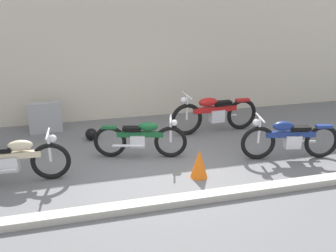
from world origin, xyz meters
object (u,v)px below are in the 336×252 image
object	(u,v)px
motorcycle_red	(214,113)
traffic_cone	(199,163)
helmet	(91,134)
motorcycle_green	(141,138)
stone_marker	(45,118)
motorcycle_blue	(290,138)
motorcycle_cream	(13,160)

from	to	relation	value
motorcycle_red	traffic_cone	bearing A→B (deg)	60.07
helmet	motorcycle_red	size ratio (longest dim) A/B	0.12
helmet	traffic_cone	bearing A→B (deg)	-52.53
motorcycle_green	stone_marker	bearing A→B (deg)	149.92
helmet	stone_marker	bearing A→B (deg)	142.58
stone_marker	motorcycle_blue	world-z (taller)	motorcycle_blue
traffic_cone	motorcycle_green	bearing A→B (deg)	127.18
motorcycle_green	motorcycle_blue	bearing A→B (deg)	-0.46
stone_marker	motorcycle_green	distance (m)	2.84
traffic_cone	motorcycle_blue	size ratio (longest dim) A/B	0.27
motorcycle_green	motorcycle_cream	xyz separation A→B (m)	(-2.39, -0.52, 0.02)
motorcycle_green	motorcycle_cream	world-z (taller)	motorcycle_cream
motorcycle_blue	motorcycle_cream	world-z (taller)	motorcycle_blue
helmet	motorcycle_green	distance (m)	1.58
motorcycle_green	motorcycle_cream	size ratio (longest dim) A/B	0.93
motorcycle_blue	motorcycle_green	distance (m)	3.02
traffic_cone	motorcycle_green	size ratio (longest dim) A/B	0.29
helmet	traffic_cone	size ratio (longest dim) A/B	0.50
motorcycle_green	motorcycle_red	xyz separation A→B (m)	(1.99, 1.00, 0.07)
traffic_cone	motorcycle_blue	xyz separation A→B (m)	(2.04, 0.32, 0.16)
stone_marker	motorcycle_red	world-z (taller)	motorcycle_red
motorcycle_cream	motorcycle_red	world-z (taller)	motorcycle_red
stone_marker	motorcycle_red	xyz separation A→B (m)	(3.98, -1.02, 0.11)
stone_marker	motorcycle_cream	xyz separation A→B (m)	(-0.40, -2.54, 0.06)
motorcycle_red	motorcycle_blue	bearing A→B (deg)	114.32
motorcycle_red	helmet	bearing A→B (deg)	-6.65
traffic_cone	motorcycle_green	world-z (taller)	motorcycle_green
helmet	motorcycle_blue	distance (m)	4.38
traffic_cone	motorcycle_cream	xyz separation A→B (m)	(-3.25, 0.63, 0.16)
motorcycle_blue	motorcycle_red	world-z (taller)	motorcycle_red
stone_marker	motorcycle_red	size ratio (longest dim) A/B	0.35
traffic_cone	motorcycle_blue	bearing A→B (deg)	8.83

